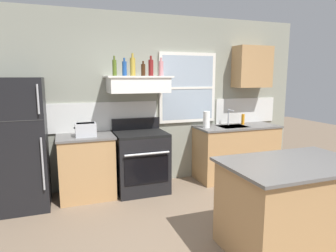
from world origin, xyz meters
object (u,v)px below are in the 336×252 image
(bottle_olive_oil_square, at_px, (114,67))
(bottle_red_label_wine, at_px, (151,67))
(stove_range, at_px, (141,161))
(kitchen_island, at_px, (292,206))
(refrigerator, at_px, (18,144))
(bottle_rose_pink, at_px, (161,68))
(bottle_champagne_gold_foil, at_px, (133,66))
(dish_soap_bottle, at_px, (243,119))
(toaster, at_px, (86,130))
(bottle_blue_liqueur, at_px, (124,68))
(bottle_brown_stout, at_px, (143,70))
(paper_towel_roll, at_px, (206,120))

(bottle_olive_oil_square, distance_m, bottle_red_label_wine, 0.55)
(stove_range, distance_m, kitchen_island, 2.27)
(refrigerator, bearing_deg, bottle_rose_pink, 1.74)
(bottle_champagne_gold_foil, height_order, dish_soap_bottle, bottle_champagne_gold_foil)
(toaster, bearing_deg, refrigerator, 178.77)
(bottle_olive_oil_square, xyz_separation_m, kitchen_island, (1.38, -2.08, -1.41))
(bottle_red_label_wine, bearing_deg, refrigerator, -176.83)
(bottle_blue_liqueur, height_order, bottle_rose_pink, bottle_rose_pink)
(bottle_blue_liqueur, relative_size, bottle_rose_pink, 0.95)
(refrigerator, xyz_separation_m, kitchen_island, (2.68, -2.00, -0.40))
(bottle_champagne_gold_foil, distance_m, bottle_brown_stout, 0.17)
(refrigerator, xyz_separation_m, bottle_champagne_gold_foil, (1.58, 0.17, 1.02))
(refrigerator, bearing_deg, bottle_brown_stout, 2.52)
(bottle_red_label_wine, height_order, dish_soap_bottle, bottle_red_label_wine)
(toaster, distance_m, bottle_blue_liqueur, 1.03)
(bottle_olive_oil_square, distance_m, bottle_blue_liqueur, 0.14)
(bottle_brown_stout, distance_m, bottle_red_label_wine, 0.13)
(toaster, height_order, bottle_olive_oil_square, bottle_olive_oil_square)
(bottle_champagne_gold_foil, height_order, bottle_brown_stout, bottle_champagne_gold_foil)
(bottle_champagne_gold_foil, bearing_deg, kitchen_island, -63.16)
(bottle_olive_oil_square, bearing_deg, bottle_blue_liqueur, -0.11)
(bottle_olive_oil_square, distance_m, bottle_brown_stout, 0.42)
(bottle_blue_liqueur, xyz_separation_m, kitchen_island, (1.24, -2.08, -1.40))
(bottle_blue_liqueur, height_order, kitchen_island, bottle_blue_liqueur)
(toaster, xyz_separation_m, bottle_olive_oil_square, (0.44, 0.10, 0.85))
(stove_range, bearing_deg, refrigerator, -179.20)
(bottle_red_label_wine, distance_m, dish_soap_bottle, 1.90)
(dish_soap_bottle, bearing_deg, stove_range, -175.82)
(bottle_champagne_gold_foil, distance_m, bottle_red_label_wine, 0.27)
(bottle_brown_stout, bearing_deg, bottle_champagne_gold_foil, 146.57)
(bottle_brown_stout, xyz_separation_m, bottle_red_label_wine, (0.13, 0.03, 0.03))
(bottle_rose_pink, distance_m, paper_towel_roll, 1.12)
(paper_towel_roll, bearing_deg, bottle_brown_stout, 179.16)
(stove_range, relative_size, bottle_rose_pink, 4.06)
(bottle_champagne_gold_foil, relative_size, paper_towel_roll, 1.22)
(bottle_olive_oil_square, height_order, bottle_blue_liqueur, bottle_olive_oil_square)
(stove_range, bearing_deg, bottle_rose_pink, 6.27)
(stove_range, bearing_deg, bottle_champagne_gold_foil, 115.03)
(kitchen_island, bearing_deg, bottle_blue_liqueur, 120.79)
(toaster, bearing_deg, dish_soap_bottle, 3.82)
(paper_towel_roll, bearing_deg, stove_range, -178.08)
(bottle_blue_liqueur, relative_size, paper_towel_roll, 0.95)
(bottle_rose_pink, distance_m, kitchen_island, 2.59)
(refrigerator, distance_m, bottle_rose_pink, 2.23)
(dish_soap_bottle, height_order, kitchen_island, dish_soap_bottle)
(bottle_champagne_gold_foil, relative_size, bottle_rose_pink, 1.22)
(bottle_blue_liqueur, xyz_separation_m, dish_soap_bottle, (2.09, 0.08, -0.85))
(stove_range, xyz_separation_m, paper_towel_roll, (1.12, 0.04, 0.58))
(bottle_red_label_wine, relative_size, kitchen_island, 0.21)
(stove_range, height_order, bottle_red_label_wine, bottle_red_label_wine)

